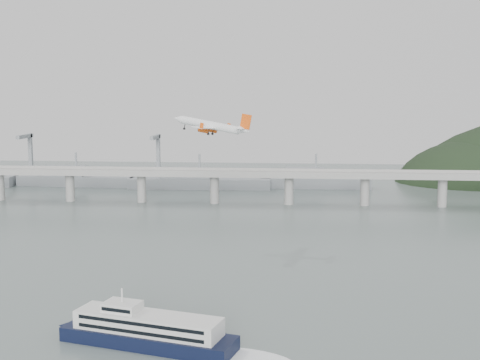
# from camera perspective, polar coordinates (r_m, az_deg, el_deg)

# --- Properties ---
(ground) EXTENTS (900.00, 900.00, 0.00)m
(ground) POSITION_cam_1_polar(r_m,az_deg,el_deg) (236.75, -1.19, -10.49)
(ground) COLOR #576563
(ground) RESTS_ON ground
(bridge) EXTENTS (800.00, 22.00, 23.90)m
(bridge) POSITION_cam_1_polar(r_m,az_deg,el_deg) (427.97, 1.55, 0.20)
(bridge) COLOR #969693
(bridge) RESTS_ON ground
(distant_fleet) EXTENTS (453.00, 60.90, 40.00)m
(distant_fleet) POSITION_cam_1_polar(r_m,az_deg,el_deg) (525.00, -15.05, 0.09)
(distant_fleet) COLOR gray
(distant_fleet) RESTS_ON ground
(ferry) EXTENTS (86.31, 32.03, 16.57)m
(ferry) POSITION_cam_1_polar(r_m,az_deg,el_deg) (196.28, -8.17, -13.12)
(ferry) COLOR black
(ferry) RESTS_ON ground
(airliner) EXTENTS (40.31, 37.14, 10.91)m
(airliner) POSITION_cam_1_polar(r_m,az_deg,el_deg) (312.33, -2.54, 4.85)
(airliner) COLOR white
(airliner) RESTS_ON ground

